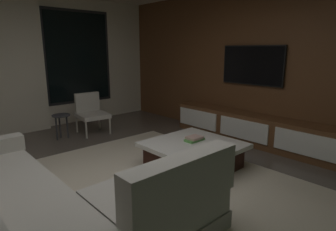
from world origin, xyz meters
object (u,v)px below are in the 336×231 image
(sectional_couch, at_px, (48,206))
(side_stool, at_px, (61,119))
(mounted_tv, at_px, (252,65))
(accent_chair_near_window, at_px, (91,111))
(coffee_table, at_px, (193,155))
(book_stack_on_coffee_table, at_px, (194,139))
(media_console, at_px, (252,129))

(sectional_couch, distance_m, side_stool, 2.97)
(side_stool, relative_size, mounted_tv, 0.39)
(accent_chair_near_window, bearing_deg, coffee_table, -85.11)
(coffee_table, height_order, mounted_tv, mounted_tv)
(book_stack_on_coffee_table, bearing_deg, sectional_couch, -173.78)
(sectional_couch, xyz_separation_m, accent_chair_near_window, (1.83, 2.73, 0.14))
(sectional_couch, height_order, side_stool, sectional_couch)
(coffee_table, xyz_separation_m, accent_chair_near_window, (-0.22, 2.56, 0.25))
(mounted_tv, bearing_deg, coffee_table, -172.61)
(coffee_table, xyz_separation_m, book_stack_on_coffee_table, (0.08, 0.06, 0.20))
(book_stack_on_coffee_table, height_order, media_console, media_console)
(accent_chair_near_window, bearing_deg, media_console, -55.18)
(coffee_table, distance_m, mounted_tv, 2.09)
(sectional_couch, xyz_separation_m, mounted_tv, (3.77, 0.39, 1.06))
(accent_chair_near_window, xyz_separation_m, mounted_tv, (1.94, -2.34, 0.92))
(media_console, xyz_separation_m, mounted_tv, (0.18, 0.20, 1.10))
(accent_chair_near_window, bearing_deg, sectional_couch, -123.88)
(accent_chair_near_window, bearing_deg, side_stool, -177.71)
(coffee_table, relative_size, mounted_tv, 0.98)
(coffee_table, height_order, accent_chair_near_window, accent_chair_near_window)
(media_console, height_order, mounted_tv, mounted_tv)
(sectional_couch, bearing_deg, coffee_table, 4.71)
(side_stool, bearing_deg, sectional_couch, -114.34)
(book_stack_on_coffee_table, bearing_deg, accent_chair_near_window, 96.93)
(sectional_couch, height_order, coffee_table, sectional_couch)
(side_stool, relative_size, media_console, 0.15)
(sectional_couch, xyz_separation_m, media_console, (3.59, 0.19, -0.04))
(book_stack_on_coffee_table, bearing_deg, side_stool, 110.26)
(side_stool, height_order, mounted_tv, mounted_tv)
(media_console, bearing_deg, accent_chair_near_window, 124.82)
(sectional_couch, bearing_deg, media_console, 3.10)
(coffee_table, bearing_deg, mounted_tv, 7.39)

